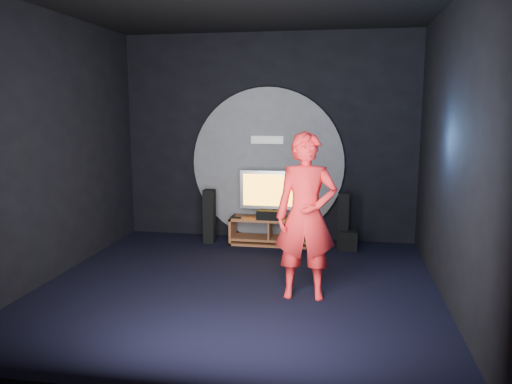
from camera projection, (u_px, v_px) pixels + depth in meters
floor at (238, 286)px, 6.38m from camera, size 5.00×5.00×0.00m
back_wall at (268, 138)px, 8.52m from camera, size 5.00×0.04×3.50m
front_wall at (166, 177)px, 3.66m from camera, size 5.00×0.04×3.50m
left_wall at (51, 147)px, 6.52m from camera, size 0.04×5.00×3.50m
right_wall at (453, 153)px, 5.66m from camera, size 0.04×5.00×3.50m
wall_disc_panel at (268, 164)px, 8.54m from camera, size 2.60×0.11×2.60m
media_console at (271, 233)px, 8.32m from camera, size 1.32×0.45×0.45m
tv at (271, 192)px, 8.27m from camera, size 1.03×0.22×0.78m
center_speaker at (269, 215)px, 8.12m from camera, size 0.40×0.15×0.15m
remote at (236, 217)px, 8.25m from camera, size 0.18×0.05×0.02m
tower_speaker_left at (209, 216)px, 8.40m from camera, size 0.18×0.20×0.90m
tower_speaker_right at (343, 221)px, 8.07m from camera, size 0.18×0.20×0.90m
subwoofer at (348, 240)px, 8.01m from camera, size 0.28×0.28×0.31m
player at (306, 216)px, 5.87m from camera, size 0.75×0.52×1.98m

